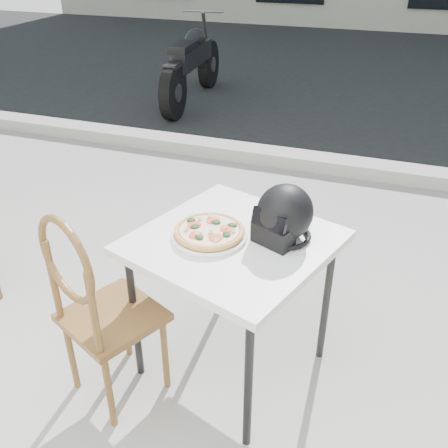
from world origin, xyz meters
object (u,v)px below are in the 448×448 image
(pizza, at_px, (209,231))
(cafe_chair_main, at_px, (95,302))
(motorcycle, at_px, (192,65))
(cafe_table_main, at_px, (233,252))
(plate, at_px, (209,235))
(helmet, at_px, (284,216))

(pizza, relative_size, cafe_chair_main, 0.37)
(cafe_chair_main, bearing_deg, motorcycle, -47.18)
(cafe_table_main, height_order, plate, plate)
(cafe_table_main, xyz_separation_m, cafe_chair_main, (-0.48, -0.38, -0.12))
(cafe_table_main, xyz_separation_m, helmet, (0.20, 0.08, 0.18))
(motorcycle, bearing_deg, helmet, -67.31)
(cafe_table_main, relative_size, helmet, 3.05)
(cafe_table_main, relative_size, motorcycle, 0.47)
(helmet, bearing_deg, cafe_table_main, -135.12)
(motorcycle, bearing_deg, pizza, -71.22)
(cafe_table_main, height_order, cafe_chair_main, cafe_chair_main)
(pizza, relative_size, helmet, 1.13)
(plate, relative_size, cafe_chair_main, 0.40)
(cafe_table_main, distance_m, cafe_chair_main, 0.62)
(helmet, xyz_separation_m, motorcycle, (-2.15, 4.09, -0.40))
(plate, relative_size, motorcycle, 0.19)
(cafe_table_main, xyz_separation_m, plate, (-0.10, -0.02, 0.08))
(plate, bearing_deg, motorcycle, 113.86)
(helmet, bearing_deg, pizza, -138.06)
(plate, relative_size, helmet, 1.25)
(helmet, height_order, motorcycle, motorcycle)
(cafe_chair_main, bearing_deg, pizza, -111.72)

